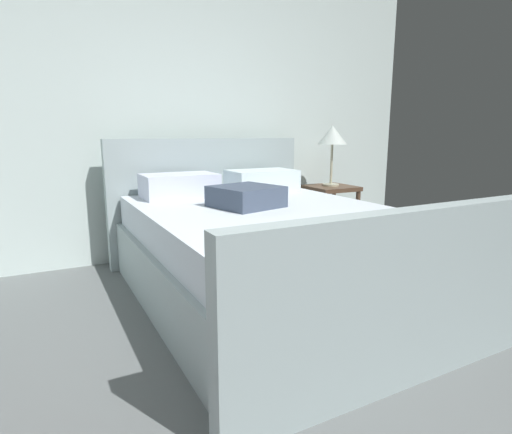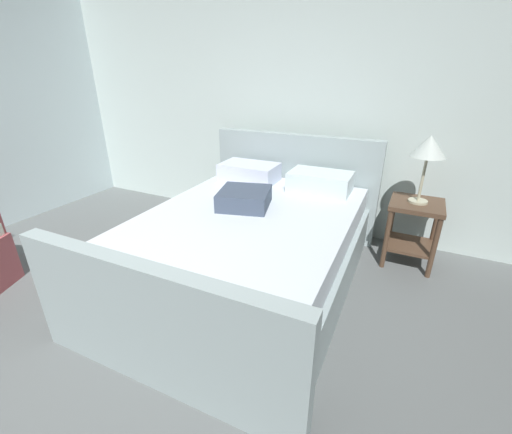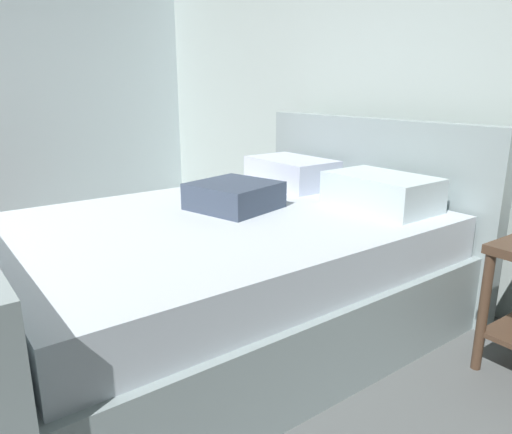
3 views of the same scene
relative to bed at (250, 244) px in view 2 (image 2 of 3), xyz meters
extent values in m
cube|color=slate|center=(-0.40, -1.55, -0.35)|extent=(5.24, 5.66, 0.02)
cube|color=silver|center=(-0.40, 1.34, 1.09)|extent=(5.36, 0.12, 2.86)
cube|color=#9CADAF|center=(0.00, -0.04, -0.14)|extent=(1.66, 2.17, 0.40)
cube|color=#9CADAF|center=(-0.02, 1.08, 0.19)|extent=(1.74, 0.13, 1.06)
cube|color=#9CADAF|center=(0.02, -1.17, 0.06)|extent=(1.74, 0.13, 0.80)
cube|color=silver|center=(0.00, -0.04, 0.17)|extent=(1.58, 2.11, 0.22)
cube|color=silver|center=(-0.38, 0.74, 0.37)|extent=(0.57, 0.37, 0.18)
cube|color=silver|center=(0.35, 0.75, 0.37)|extent=(0.57, 0.37, 0.18)
cube|color=#3E4A5F|center=(-0.10, 0.11, 0.35)|extent=(0.49, 0.49, 0.14)
cube|color=#513828|center=(1.19, 0.90, 0.24)|extent=(0.44, 0.44, 0.04)
cube|color=#513828|center=(1.19, 0.90, -0.16)|extent=(0.40, 0.40, 0.02)
cylinder|color=#513828|center=(1.00, 0.71, -0.06)|extent=(0.04, 0.04, 0.56)
cylinder|color=#513828|center=(1.38, 0.71, -0.06)|extent=(0.04, 0.04, 0.56)
cylinder|color=#513828|center=(1.00, 1.09, -0.06)|extent=(0.04, 0.04, 0.56)
cylinder|color=#513828|center=(1.38, 1.09, -0.06)|extent=(0.04, 0.04, 0.56)
cylinder|color=#B7B293|center=(1.19, 0.90, 0.27)|extent=(0.16, 0.16, 0.02)
cylinder|color=#B7B293|center=(1.19, 0.90, 0.47)|extent=(0.02, 0.02, 0.38)
cone|color=silver|center=(1.19, 0.90, 0.75)|extent=(0.28, 0.28, 0.18)
camera|label=1|loc=(-1.29, -2.38, 0.77)|focal=29.07mm
camera|label=2|loc=(1.12, -2.16, 1.32)|focal=23.44mm
camera|label=3|loc=(1.97, -1.24, 0.92)|focal=33.36mm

